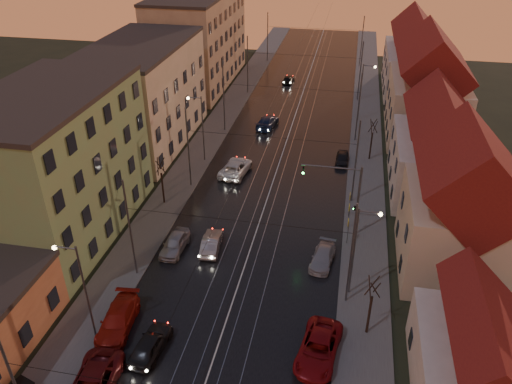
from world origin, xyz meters
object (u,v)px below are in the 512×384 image
Objects in this scene: driving_car_4 at (288,79)px; driving_car_1 at (212,243)px; parked_left_2 at (118,320)px; parked_right_2 at (342,158)px; street_lamp_0 at (80,284)px; driving_car_0 at (150,344)px; driving_car_3 at (267,122)px; parked_left_3 at (175,243)px; street_lamp_2 at (200,122)px; driving_car_2 at (236,168)px; traffic_light_mast at (347,192)px; street_lamp_1 at (359,244)px; street_lamp_3 at (363,87)px; parked_right_0 at (319,348)px; parked_right_1 at (323,257)px.

driving_car_1 is at bearing 95.47° from driving_car_4.
parked_right_2 is at bearing 57.66° from parked_left_2.
street_lamp_0 reaches higher than parked_left_2.
driving_car_3 reaches higher than driving_car_0.
parked_left_3 reaches higher than parked_right_2.
parked_left_2 is at bearing -94.05° from parked_left_3.
parked_left_3 is at bearing -81.51° from street_lamp_2.
driving_car_2 is 24.66m from parked_left_2.
traffic_light_mast is 1.98× the size of parked_right_2.
street_lamp_2 is (-18.21, 20.00, 0.00)m from street_lamp_1.
parked_left_3 is 24.06m from parked_right_2.
street_lamp_0 is 1.11× the size of traffic_light_mast.
street_lamp_3 reaches higher than driving_car_0.
parked_right_0 is at bearing -107.64° from street_lamp_1.
parked_right_0 is at bearing 129.95° from driving_car_1.
traffic_light_mast is 43.86m from driving_car_4.
street_lamp_0 is 19.77m from parked_right_1.
street_lamp_3 is 1.44× the size of driving_car_2.
parked_right_1 is (-2.65, 3.43, -4.27)m from street_lamp_1.
parked_left_3 is at bearing 91.11° from driving_car_3.
parked_left_2 is at bearing 91.29° from driving_car_3.
driving_car_1 is 11.19m from parked_left_2.
driving_car_0 reaches higher than driving_car_4.
street_lamp_1 is at bearing 135.23° from driving_car_2.
street_lamp_0 is 1.51× the size of parked_left_2.
parked_left_2 reaches higher than driving_car_4.
parked_left_2 is (-3.07, -24.46, -0.00)m from driving_car_2.
street_lamp_2 is 13.37m from driving_car_3.
street_lamp_1 reaches higher than parked_right_0.
parked_left_3 is at bearing 76.54° from street_lamp_0.
driving_car_2 reaches higher than parked_right_1.
street_lamp_1 is at bearing 80.23° from parked_right_0.
street_lamp_2 is 1.45× the size of parked_right_0.
parked_right_0 is at bearing 112.71° from driving_car_3.
driving_car_2 is at bearing 93.36° from driving_car_4.
parked_right_1 is (15.56, 11.43, -4.27)m from street_lamp_0.
parked_left_2 is 1.24× the size of parked_right_1.
driving_car_4 is at bearing 108.81° from parked_right_1.
street_lamp_2 is at bearing -19.87° from driving_car_2.
parked_right_0 is 29.24m from parked_right_2.
street_lamp_3 is 13.84m from driving_car_3.
street_lamp_3 is 28.03m from traffic_light_mast.
parked_right_0 is at bearing 4.47° from street_lamp_0.
street_lamp_1 is 1.44× the size of driving_car_2.
parked_left_3 reaches higher than parked_right_1.
driving_car_0 is at bearing -109.55° from parked_right_2.
street_lamp_1 is at bearing -47.68° from street_lamp_2.
traffic_light_mast is 1.91× the size of driving_car_4.
street_lamp_2 is 24.24m from street_lamp_3.
driving_car_3 is at bearing -85.71° from driving_car_0.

